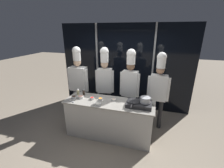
{
  "coord_description": "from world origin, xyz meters",
  "views": [
    {
      "loc": [
        0.94,
        -2.99,
        2.5
      ],
      "look_at": [
        0.0,
        0.25,
        1.27
      ],
      "focal_mm": 24.0,
      "sensor_mm": 36.0,
      "label": 1
    }
  ],
  "objects_px": {
    "chef_head": "(78,79)",
    "squeeze_bottle_soy": "(84,92)",
    "frying_pan": "(133,101)",
    "prep_bowl_soy_glaze": "(74,97)",
    "chef_pastry": "(159,86)",
    "prep_bowl_onion": "(98,104)",
    "prep_bowl_shrimp": "(80,97)",
    "squeeze_bottle_oil": "(78,92)",
    "prep_bowl_carrots": "(100,99)",
    "portable_stove": "(139,104)",
    "stock_pot": "(145,100)",
    "prep_bowl_bell_pepper": "(92,98)",
    "chef_sous": "(105,78)",
    "chef_line": "(130,82)",
    "prep_bowl_chicken": "(114,99)",
    "serving_spoon_slotted": "(72,102)"
  },
  "relations": [
    {
      "from": "prep_bowl_carrots",
      "to": "chef_line",
      "type": "height_order",
      "value": "chef_line"
    },
    {
      "from": "prep_bowl_bell_pepper",
      "to": "chef_sous",
      "type": "bearing_deg",
      "value": 83.28
    },
    {
      "from": "prep_bowl_shrimp",
      "to": "prep_bowl_soy_glaze",
      "type": "bearing_deg",
      "value": -158.87
    },
    {
      "from": "stock_pot",
      "to": "chef_pastry",
      "type": "distance_m",
      "value": 0.73
    },
    {
      "from": "squeeze_bottle_oil",
      "to": "portable_stove",
      "type": "bearing_deg",
      "value": -5.43
    },
    {
      "from": "prep_bowl_onion",
      "to": "prep_bowl_shrimp",
      "type": "height_order",
      "value": "prep_bowl_shrimp"
    },
    {
      "from": "squeeze_bottle_oil",
      "to": "chef_pastry",
      "type": "xyz_separation_m",
      "value": [
        1.95,
        0.52,
        0.17
      ]
    },
    {
      "from": "prep_bowl_onion",
      "to": "serving_spoon_slotted",
      "type": "relative_size",
      "value": 0.6
    },
    {
      "from": "prep_bowl_soy_glaze",
      "to": "frying_pan",
      "type": "bearing_deg",
      "value": 1.72
    },
    {
      "from": "frying_pan",
      "to": "prep_bowl_chicken",
      "type": "relative_size",
      "value": 4.33
    },
    {
      "from": "frying_pan",
      "to": "prep_bowl_bell_pepper",
      "type": "height_order",
      "value": "frying_pan"
    },
    {
      "from": "squeeze_bottle_oil",
      "to": "prep_bowl_chicken",
      "type": "distance_m",
      "value": 0.96
    },
    {
      "from": "chef_head",
      "to": "squeeze_bottle_soy",
      "type": "bearing_deg",
      "value": 130.88
    },
    {
      "from": "squeeze_bottle_oil",
      "to": "squeeze_bottle_soy",
      "type": "relative_size",
      "value": 1.07
    },
    {
      "from": "frying_pan",
      "to": "prep_bowl_onion",
      "type": "distance_m",
      "value": 0.79
    },
    {
      "from": "squeeze_bottle_soy",
      "to": "prep_bowl_chicken",
      "type": "bearing_deg",
      "value": -6.37
    },
    {
      "from": "prep_bowl_carrots",
      "to": "chef_sous",
      "type": "bearing_deg",
      "value": 100.12
    },
    {
      "from": "serving_spoon_slotted",
      "to": "chef_head",
      "type": "height_order",
      "value": "chef_head"
    },
    {
      "from": "prep_bowl_onion",
      "to": "chef_head",
      "type": "distance_m",
      "value": 1.3
    },
    {
      "from": "serving_spoon_slotted",
      "to": "chef_line",
      "type": "relative_size",
      "value": 0.11
    },
    {
      "from": "prep_bowl_shrimp",
      "to": "chef_head",
      "type": "distance_m",
      "value": 0.79
    },
    {
      "from": "stock_pot",
      "to": "prep_bowl_carrots",
      "type": "relative_size",
      "value": 2.45
    },
    {
      "from": "prep_bowl_bell_pepper",
      "to": "portable_stove",
      "type": "bearing_deg",
      "value": -0.62
    },
    {
      "from": "squeeze_bottle_oil",
      "to": "chef_pastry",
      "type": "relative_size",
      "value": 0.09
    },
    {
      "from": "stock_pot",
      "to": "prep_bowl_onion",
      "type": "distance_m",
      "value": 1.04
    },
    {
      "from": "squeeze_bottle_soy",
      "to": "serving_spoon_slotted",
      "type": "xyz_separation_m",
      "value": [
        -0.08,
        -0.44,
        -0.07
      ]
    },
    {
      "from": "chef_pastry",
      "to": "frying_pan",
      "type": "bearing_deg",
      "value": 55.53
    },
    {
      "from": "frying_pan",
      "to": "prep_bowl_soy_glaze",
      "type": "xyz_separation_m",
      "value": [
        -1.45,
        -0.04,
        -0.08
      ]
    },
    {
      "from": "frying_pan",
      "to": "prep_bowl_soy_glaze",
      "type": "bearing_deg",
      "value": -178.28
    },
    {
      "from": "frying_pan",
      "to": "chef_line",
      "type": "distance_m",
      "value": 0.73
    },
    {
      "from": "stock_pot",
      "to": "prep_bowl_shrimp",
      "type": "distance_m",
      "value": 1.56
    },
    {
      "from": "chef_line",
      "to": "prep_bowl_soy_glaze",
      "type": "bearing_deg",
      "value": 35.68
    },
    {
      "from": "chef_line",
      "to": "chef_pastry",
      "type": "xyz_separation_m",
      "value": [
        0.72,
        0.01,
        -0.05
      ]
    },
    {
      "from": "prep_bowl_soy_glaze",
      "to": "chef_pastry",
      "type": "relative_size",
      "value": 0.06
    },
    {
      "from": "prep_bowl_soy_glaze",
      "to": "prep_bowl_shrimp",
      "type": "distance_m",
      "value": 0.16
    },
    {
      "from": "squeeze_bottle_soy",
      "to": "prep_bowl_carrots",
      "type": "distance_m",
      "value": 0.54
    },
    {
      "from": "prep_bowl_chicken",
      "to": "prep_bowl_carrots",
      "type": "distance_m",
      "value": 0.31
    },
    {
      "from": "squeeze_bottle_oil",
      "to": "prep_bowl_bell_pepper",
      "type": "xyz_separation_m",
      "value": [
        0.44,
        -0.14,
        -0.06
      ]
    },
    {
      "from": "frying_pan",
      "to": "portable_stove",
      "type": "bearing_deg",
      "value": 2.57
    },
    {
      "from": "stock_pot",
      "to": "chef_sous",
      "type": "xyz_separation_m",
      "value": [
        -1.16,
        0.73,
        0.16
      ]
    },
    {
      "from": "chef_line",
      "to": "chef_pastry",
      "type": "relative_size",
      "value": 1.03
    },
    {
      "from": "prep_bowl_chicken",
      "to": "chef_line",
      "type": "distance_m",
      "value": 0.69
    },
    {
      "from": "stock_pot",
      "to": "chef_line",
      "type": "distance_m",
      "value": 0.82
    },
    {
      "from": "chef_line",
      "to": "chef_pastry",
      "type": "bearing_deg",
      "value": -173.41
    },
    {
      "from": "squeeze_bottle_oil",
      "to": "squeeze_bottle_soy",
      "type": "bearing_deg",
      "value": 18.17
    },
    {
      "from": "prep_bowl_chicken",
      "to": "prep_bowl_soy_glaze",
      "type": "xyz_separation_m",
      "value": [
        -0.97,
        -0.15,
        0.01
      ]
    },
    {
      "from": "prep_bowl_carrots",
      "to": "prep_bowl_shrimp",
      "type": "relative_size",
      "value": 0.63
    },
    {
      "from": "squeeze_bottle_oil",
      "to": "prep_bowl_chicken",
      "type": "bearing_deg",
      "value": -2.81
    },
    {
      "from": "prep_bowl_chicken",
      "to": "serving_spoon_slotted",
      "type": "relative_size",
      "value": 0.54
    },
    {
      "from": "serving_spoon_slotted",
      "to": "chef_head",
      "type": "xyz_separation_m",
      "value": [
        -0.3,
        0.9,
        0.26
      ]
    }
  ]
}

